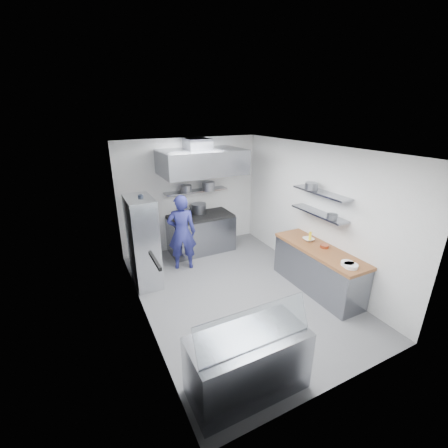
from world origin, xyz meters
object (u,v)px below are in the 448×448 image
chef (182,233)px  display_case (248,363)px  wire_rack (143,242)px  gas_range (201,234)px

chef → display_case: bearing=102.8°
wire_rack → display_case: wire_rack is taller
gas_range → display_case: 4.24m
chef → wire_rack: bearing=34.9°
chef → wire_rack: (-0.91, -0.27, 0.06)m
gas_range → wire_rack: size_ratio=0.86×
display_case → gas_range: bearing=75.3°
chef → wire_rack: size_ratio=0.93×
gas_range → wire_rack: bearing=-150.6°
wire_rack → display_case: bearing=-80.1°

